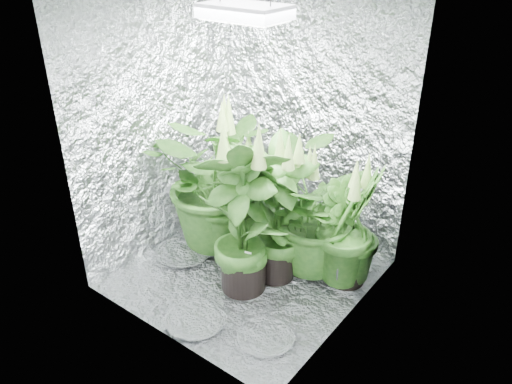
{
  "coord_description": "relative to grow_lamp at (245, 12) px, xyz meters",
  "views": [
    {
      "loc": [
        1.85,
        -2.32,
        2.24
      ],
      "look_at": [
        0.08,
        0.0,
        0.7
      ],
      "focal_mm": 35.0,
      "sensor_mm": 36.0,
      "label": 1
    }
  ],
  "objects": [
    {
      "name": "plant_label",
      "position": [
        0.14,
        -0.17,
        -1.53
      ],
      "size": [
        0.05,
        0.03,
        0.08
      ],
      "primitive_type": "cube",
      "rotation": [
        -0.21,
        0.0,
        0.28
      ],
      "color": "white",
      "rests_on": "plant_f"
    },
    {
      "name": "plant_b",
      "position": [
        0.18,
        0.1,
        -1.3
      ],
      "size": [
        0.76,
        0.76,
        1.14
      ],
      "rotation": [
        0.0,
        0.0,
        0.55
      ],
      "color": "black",
      "rests_on": "ground"
    },
    {
      "name": "plant_d",
      "position": [
        -0.2,
        0.33,
        -1.39
      ],
      "size": [
        0.66,
        0.66,
        0.96
      ],
      "rotation": [
        0.0,
        0.0,
        2.61
      ],
      "color": "black",
      "rests_on": "ground"
    },
    {
      "name": "grow_lamp",
      "position": [
        0.0,
        0.0,
        0.0
      ],
      "size": [
        0.5,
        0.3,
        0.22
      ],
      "color": "gray",
      "rests_on": "ceiling"
    },
    {
      "name": "walls",
      "position": [
        0.0,
        0.0,
        -0.83
      ],
      "size": [
        1.62,
        1.62,
        2.0
      ],
      "color": "silver",
      "rests_on": "ground"
    },
    {
      "name": "plant_c",
      "position": [
        0.61,
        0.37,
        -1.39
      ],
      "size": [
        0.6,
        0.6,
        0.96
      ],
      "rotation": [
        0.0,
        0.0,
        1.28
      ],
      "color": "black",
      "rests_on": "ground"
    },
    {
      "name": "ground",
      "position": [
        0.0,
        0.0,
        -1.83
      ],
      "size": [
        1.6,
        1.6,
        0.0
      ],
      "primitive_type": "plane",
      "color": "silver",
      "rests_on": "ground"
    },
    {
      "name": "plant_a",
      "position": [
        -0.39,
        0.17,
        -1.25
      ],
      "size": [
        1.03,
        1.03,
        1.21
      ],
      "rotation": [
        0.0,
        0.0,
        0.04
      ],
      "color": "black",
      "rests_on": "ground"
    },
    {
      "name": "circulation_fan",
      "position": [
        0.62,
        0.31,
        -1.69
      ],
      "size": [
        0.16,
        0.27,
        0.32
      ],
      "rotation": [
        0.0,
        0.0,
        0.3
      ],
      "color": "black",
      "rests_on": "ground"
    },
    {
      "name": "plant_f",
      "position": [
        0.08,
        -0.14,
        -1.25
      ],
      "size": [
        0.84,
        0.84,
        1.24
      ],
      "rotation": [
        0.0,
        0.0,
        3.84
      ],
      "color": "black",
      "rests_on": "ground"
    },
    {
      "name": "plant_e",
      "position": [
        0.31,
        0.3,
        -1.34
      ],
      "size": [
        1.05,
        1.05,
        1.02
      ],
      "rotation": [
        0.0,
        0.0,
        3.44
      ],
      "color": "black",
      "rests_on": "ground"
    }
  ]
}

